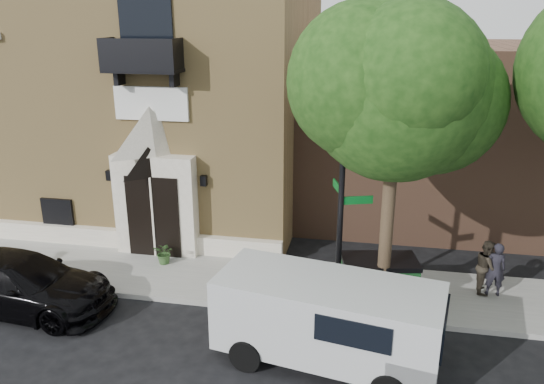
# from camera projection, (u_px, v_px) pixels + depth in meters

# --- Properties ---
(ground) EXTENTS (120.00, 120.00, 0.00)m
(ground) POSITION_uv_depth(u_px,v_px,m) (156.00, 302.00, 14.42)
(ground) COLOR black
(ground) RESTS_ON ground
(sidewalk) EXTENTS (42.00, 3.00, 0.15)m
(sidewalk) POSITION_uv_depth(u_px,v_px,m) (208.00, 277.00, 15.62)
(sidewalk) COLOR gray
(sidewalk) RESTS_ON ground
(church) EXTENTS (12.20, 11.01, 9.30)m
(church) POSITION_uv_depth(u_px,v_px,m) (155.00, 88.00, 20.86)
(church) COLOR tan
(church) RESTS_ON ground
(street_tree_left) EXTENTS (4.97, 4.38, 7.77)m
(street_tree_left) POSITION_uv_depth(u_px,v_px,m) (399.00, 88.00, 11.81)
(street_tree_left) COLOR #38281C
(street_tree_left) RESTS_ON sidewalk
(black_sedan) EXTENTS (5.21, 2.42, 1.47)m
(black_sedan) POSITION_uv_depth(u_px,v_px,m) (20.00, 283.00, 13.90)
(black_sedan) COLOR black
(black_sedan) RESTS_ON ground
(cargo_van) EXTENTS (5.14, 2.80, 1.98)m
(cargo_van) POSITION_uv_depth(u_px,v_px,m) (335.00, 320.00, 11.54)
(cargo_van) COLOR silver
(cargo_van) RESTS_ON ground
(street_sign) EXTENTS (1.05, 0.86, 5.58)m
(street_sign) POSITION_uv_depth(u_px,v_px,m) (341.00, 203.00, 13.19)
(street_sign) COLOR black
(street_sign) RESTS_ON sidewalk
(fire_hydrant) EXTENTS (0.50, 0.40, 0.88)m
(fire_hydrant) POSITION_uv_depth(u_px,v_px,m) (382.00, 294.00, 13.65)
(fire_hydrant) COLOR #9C2506
(fire_hydrant) RESTS_ON sidewalk
(dumpster) EXTENTS (2.11, 1.44, 1.26)m
(dumpster) POSITION_uv_depth(u_px,v_px,m) (379.00, 281.00, 13.91)
(dumpster) COLOR #0F3716
(dumpster) RESTS_ON sidewalk
(planter) EXTENTS (0.68, 0.61, 0.69)m
(planter) POSITION_uv_depth(u_px,v_px,m) (165.00, 253.00, 16.19)
(planter) COLOR #355829
(planter) RESTS_ON sidewalk
(pedestrian_near) EXTENTS (0.56, 0.37, 1.53)m
(pedestrian_near) POSITION_uv_depth(u_px,v_px,m) (495.00, 269.00, 14.26)
(pedestrian_near) COLOR black
(pedestrian_near) RESTS_ON sidewalk
(pedestrian_far) EXTENTS (0.63, 0.78, 1.51)m
(pedestrian_far) POSITION_uv_depth(u_px,v_px,m) (487.00, 267.00, 14.43)
(pedestrian_far) COLOR #2D271E
(pedestrian_far) RESTS_ON sidewalk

